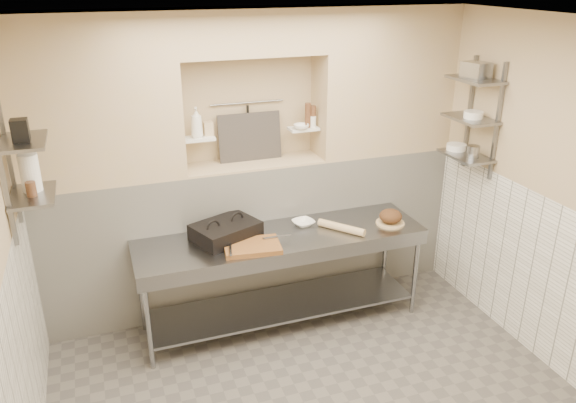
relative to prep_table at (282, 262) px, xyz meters
name	(u,v)px	position (x,y,z in m)	size (l,w,h in m)	color
ceiling	(334,16)	(-0.08, -1.18, 2.21)	(4.00, 3.90, 0.10)	silver
wall_right	(569,204)	(1.97, -1.18, 0.76)	(0.10, 3.90, 2.80)	tan
wall_back	(246,157)	(-0.08, 0.82, 0.76)	(4.00, 0.10, 2.80)	tan
backwall_lower	(255,232)	(-0.08, 0.57, 0.06)	(4.00, 0.40, 1.40)	white
alcove_sill	(253,163)	(-0.08, 0.57, 0.77)	(1.30, 0.40, 0.02)	tan
backwall_pillar_left	(96,101)	(-1.41, 0.57, 1.46)	(1.35, 0.40, 1.40)	tan
backwall_pillar_right	(384,81)	(1.24, 0.57, 1.46)	(1.35, 0.40, 1.40)	tan
backwall_header	(250,32)	(-0.08, 0.57, 1.96)	(1.30, 0.40, 0.40)	tan
wainscot_left	(22,397)	(-2.07, -1.18, 0.06)	(0.02, 3.90, 1.40)	white
wainscot_right	(547,283)	(1.91, -1.18, 0.06)	(0.02, 3.90, 1.40)	white
alcove_shelf_left	(199,139)	(-0.58, 0.57, 1.06)	(0.28, 0.16, 0.03)	white
alcove_shelf_right	(304,129)	(0.42, 0.57, 1.06)	(0.28, 0.16, 0.03)	white
utensil_rail	(247,103)	(-0.08, 0.74, 1.31)	(0.02, 0.02, 0.70)	gray
hanging_steel	(248,121)	(-0.08, 0.72, 1.14)	(0.02, 0.02, 0.30)	black
splash_panel	(250,137)	(-0.08, 0.67, 1.00)	(0.60, 0.02, 0.45)	#383330
shelf_rail_left_a	(10,162)	(-2.06, 0.07, 1.16)	(0.03, 0.03, 0.95)	slate
shelf_rail_left_b	(4,181)	(-2.06, -0.33, 1.16)	(0.03, 0.03, 0.95)	slate
wall_shelf_left_lower	(33,195)	(-1.92, -0.13, 0.96)	(0.30, 0.50, 0.03)	slate
wall_shelf_left_upper	(23,141)	(-1.92, -0.13, 1.36)	(0.30, 0.50, 0.03)	slate
shelf_rail_right_a	(469,113)	(1.89, 0.07, 1.21)	(0.03, 0.03, 1.05)	slate
shelf_rail_right_b	(497,123)	(1.89, -0.33, 1.21)	(0.03, 0.03, 1.05)	slate
wall_shelf_right_lower	(466,156)	(1.76, -0.13, 0.86)	(0.30, 0.50, 0.03)	slate
wall_shelf_right_mid	(470,119)	(1.76, -0.13, 1.21)	(0.30, 0.50, 0.03)	slate
wall_shelf_right_upper	(475,80)	(1.76, -0.13, 1.56)	(0.30, 0.50, 0.03)	slate
prep_table	(282,262)	(0.00, 0.00, 0.00)	(2.60, 0.70, 0.90)	gray
panini_press	(226,231)	(-0.48, 0.12, 0.33)	(0.65, 0.57, 0.15)	black
cutting_board	(252,247)	(-0.32, -0.15, 0.28)	(0.47, 0.33, 0.04)	brown
knife_blade	(277,237)	(-0.08, -0.09, 0.31)	(0.25, 0.03, 0.01)	gray
tongs	(230,248)	(-0.51, -0.19, 0.31)	(0.02, 0.02, 0.24)	gray
mixing_bowl	(303,223)	(0.26, 0.15, 0.28)	(0.20, 0.20, 0.05)	white
rolling_pin	(341,227)	(0.54, -0.08, 0.29)	(0.07, 0.07, 0.45)	tan
bread_board	(390,223)	(1.04, -0.09, 0.27)	(0.27, 0.27, 0.02)	tan
bread_loaf	(391,216)	(1.04, -0.09, 0.34)	(0.21, 0.21, 0.13)	#4C2D19
bottle_soap	(197,123)	(-0.60, 0.56, 1.21)	(0.10, 0.11, 0.27)	white
jar_alcove	(208,128)	(-0.49, 0.61, 1.13)	(0.08, 0.08, 0.12)	tan
bowl_alcove	(301,127)	(0.37, 0.52, 1.09)	(0.15, 0.15, 0.05)	white
condiment_a	(313,116)	(0.50, 0.56, 1.17)	(0.06, 0.06, 0.20)	#51311D
condiment_b	(308,115)	(0.46, 0.56, 1.19)	(0.06, 0.06, 0.23)	#51311D
condiment_c	(313,121)	(0.50, 0.55, 1.12)	(0.06, 0.06, 0.11)	white
jug_left	(30,173)	(-1.92, -0.06, 1.11)	(0.14, 0.14, 0.27)	white
jar_left	(31,189)	(-1.92, -0.18, 1.02)	(0.07, 0.07, 0.11)	#51311D
box_left_upper	(20,130)	(-1.92, -0.17, 1.45)	(0.11, 0.11, 0.15)	black
bowl_right	(456,147)	(1.76, 0.02, 0.90)	(0.18, 0.18, 0.06)	white
canister_right	(473,152)	(1.76, -0.23, 0.93)	(0.11, 0.11, 0.11)	gray
bowl_right_mid	(473,115)	(1.76, -0.17, 1.25)	(0.17, 0.17, 0.06)	white
basket_right	(476,70)	(1.76, -0.13, 1.64)	(0.18, 0.22, 0.14)	gray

